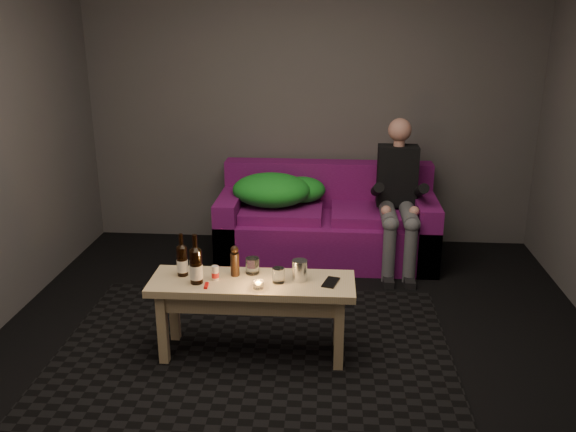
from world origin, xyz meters
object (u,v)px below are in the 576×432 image
object	(u,v)px
person	(398,193)
steel_cup	(300,270)
sofa	(327,225)
beer_bottle_b	(196,265)
beer_bottle_a	(182,260)
coffee_table	(252,294)

from	to	relation	value
person	steel_cup	world-z (taller)	person
sofa	beer_bottle_b	distance (m)	1.92
beer_bottle_a	steel_cup	size ratio (longest dim) A/B	2.11
beer_bottle_b	steel_cup	xyz separation A→B (m)	(0.61, 0.09, -0.05)
coffee_table	beer_bottle_b	world-z (taller)	beer_bottle_b
coffee_table	person	bearing A→B (deg)	56.61
beer_bottle_b	steel_cup	distance (m)	0.62
coffee_table	sofa	bearing A→B (deg)	75.80
sofa	beer_bottle_a	xyz separation A→B (m)	(-0.86, -1.63, 0.32)
coffee_table	beer_bottle_a	world-z (taller)	beer_bottle_a
sofa	beer_bottle_b	xyz separation A→B (m)	(-0.75, -1.73, 0.33)
person	coffee_table	distance (m)	1.84
beer_bottle_a	sofa	bearing A→B (deg)	62.28
person	coffee_table	size ratio (longest dim) A/B	0.99
sofa	beer_bottle_a	world-z (taller)	sofa
beer_bottle_a	steel_cup	world-z (taller)	beer_bottle_a
coffee_table	beer_bottle_a	distance (m)	0.47
sofa	steel_cup	world-z (taller)	sofa
coffee_table	beer_bottle_a	size ratio (longest dim) A/B	4.61
beer_bottle_b	steel_cup	size ratio (longest dim) A/B	2.41
coffee_table	beer_bottle_a	bearing A→B (deg)	174.28
person	beer_bottle_b	bearing A→B (deg)	-129.94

